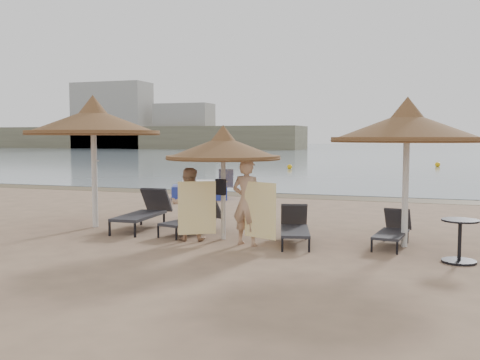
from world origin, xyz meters
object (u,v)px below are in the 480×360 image
Objects in this scene: lounger_far_left at (144,211)px; lounger_far_right at (393,230)px; lounger_near_right at (295,226)px; person_right at (247,195)px; person_left at (188,198)px; lounger_near_left at (194,218)px; side_table at (460,242)px; palapa_right at (407,128)px; palapa_center at (223,148)px; pedal_boat at (199,190)px; palapa_left at (93,122)px.

lounger_far_left is 5.81m from lounger_far_right.
lounger_near_right is 1.24m from person_right.
lounger_near_right is 0.99× the size of person_left.
side_table is at bearing 3.23° from lounger_near_left.
palapa_right is 3.46m from person_right.
palapa_right reaches higher than person_right.
palapa_center is 1.52× the size of lounger_far_right.
palapa_right is 5.09m from lounger_near_left.
pedal_boat is at bearing 145.87° from lounger_far_right.
lounger_far_right is (3.52, 0.49, -1.65)m from palapa_center.
lounger_far_right is 4.31m from person_left.
lounger_far_right is at bearing 0.39° from palapa_left.
palapa_right is at bearing -154.86° from person_right.
palapa_center is (3.52, -0.45, -0.60)m from palapa_left.
person_right is at bearing -12.06° from palapa_left.
palapa_center is 2.85m from lounger_far_left.
person_left is at bearing -90.68° from pedal_boat.
palapa_left is 5.55m from lounger_near_right.
side_table is 0.35× the size of pedal_boat.
palapa_center is at bearing -167.22° from person_left.
palapa_center is 3.79m from palapa_right.
lounger_far_left is 1.39m from lounger_near_left.
person_right is at bearing -23.48° from lounger_far_left.
lounger_near_left is at bearing 1.70° from palapa_left.
palapa_left is 1.81× the size of lounger_near_right.
person_left reaches higher than lounger_near_left.
lounger_far_right is (-0.23, 0.08, -2.08)m from palapa_right.
lounger_near_left is 0.82× the size of pedal_boat.
palapa_left is at bearing 179.74° from palapa_right.
lounger_near_right is at bearing -137.44° from person_right.
lounger_far_left is 0.96× the size of pedal_boat.
lounger_near_left is (2.61, 0.08, -2.22)m from palapa_left.
lounger_far_left is 7.13m from side_table.
side_table is 4.08m from person_right.
palapa_center reaches higher than lounger_far_right.
lounger_far_left is 2.75× the size of side_table.
person_right reaches higher than lounger_far_right.
lounger_far_left is (-2.29, 0.68, -1.55)m from palapa_center.
lounger_near_left is 0.88× the size of person_right.
palapa_center reaches higher than person_right.
person_right reaches higher than side_table.
side_table is at bearing -7.98° from palapa_left.
pedal_boat is at bearing -50.90° from person_right.
pedal_boat reaches higher than lounger_far_right.
person_left reaches higher than lounger_far_right.
lounger_far_left is at bearing 168.82° from side_table.
palapa_right is at bearing -0.26° from palapa_left.
palapa_left reaches higher than lounger_far_left.
lounger_far_right is 1.69m from side_table.
person_left reaches higher than lounger_near_right.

